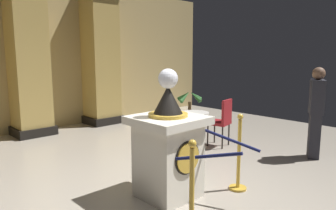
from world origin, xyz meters
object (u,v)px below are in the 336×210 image
cafe_chair_red (222,118)px  stanchion_near (192,208)px  bystander_guest (316,111)px  pedestal_clock (168,148)px  cafe_table (195,126)px  stanchion_far (239,163)px  potted_palm_right (190,120)px

cafe_chair_red → stanchion_near: bearing=-147.7°
stanchion_near → bystander_guest: (3.55, 0.28, 0.49)m
pedestal_clock → cafe_table: size_ratio=2.25×
stanchion_far → cafe_chair_red: bearing=43.3°
stanchion_near → cafe_chair_red: (2.93, 1.85, 0.20)m
potted_palm_right → bystander_guest: 2.83m
pedestal_clock → cafe_table: 2.12m
pedestal_clock → bystander_guest: pedestal_clock is taller
potted_palm_right → cafe_table: 1.33m
potted_palm_right → bystander_guest: size_ratio=0.63×
pedestal_clock → stanchion_far: bearing=-31.5°
stanchion_near → cafe_chair_red: bearing=32.3°
cafe_chair_red → potted_palm_right: bearing=74.4°
pedestal_clock → bystander_guest: size_ratio=1.03×
stanchion_far → stanchion_near: bearing=-163.3°
bystander_guest → cafe_table: bearing=123.6°
pedestal_clock → bystander_guest: 3.05m
stanchion_far → bystander_guest: bearing=-3.8°
stanchion_near → bystander_guest: bearing=4.5°
potted_palm_right → bystander_guest: (0.29, -2.76, 0.56)m
stanchion_near → potted_palm_right: stanchion_near is taller
bystander_guest → cafe_chair_red: 1.71m
stanchion_near → stanchion_far: size_ratio=1.00×
pedestal_clock → potted_palm_right: bearing=38.1°
potted_palm_right → cafe_chair_red: 1.27m
pedestal_clock → stanchion_far: 1.02m
pedestal_clock → stanchion_far: pedestal_clock is taller
bystander_guest → cafe_table: bystander_guest is taller
pedestal_clock → bystander_guest: bearing=-12.5°
pedestal_clock → cafe_chair_red: bearing=21.1°
bystander_guest → cafe_chair_red: bearing=111.7°
stanchion_near → potted_palm_right: bearing=43.0°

